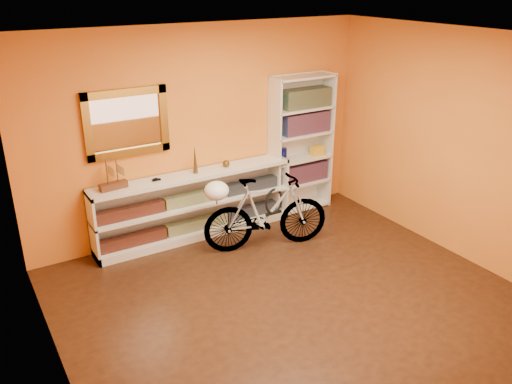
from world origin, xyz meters
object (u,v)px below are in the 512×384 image
bookcase (301,145)px  helmet (216,191)px  console_unit (195,205)px  bicycle (266,213)px

bookcase → helmet: bearing=-159.9°
console_unit → bicycle: 0.94m
bicycle → console_unit: bearing=55.4°
bookcase → bicycle: 1.36m
bookcase → helmet: bookcase is taller
console_unit → helmet: bearing=-87.5°
bicycle → helmet: 0.69m
bicycle → helmet: same height
console_unit → helmet: size_ratio=8.86×
console_unit → helmet: helmet is taller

